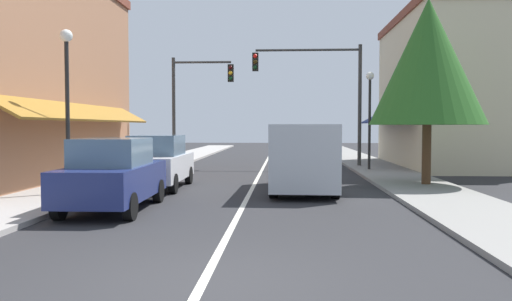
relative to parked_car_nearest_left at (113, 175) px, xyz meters
name	(u,v)px	position (x,y,z in m)	size (l,w,h in m)	color
ground_plane	(262,169)	(3.11, 12.30, -0.88)	(80.00, 80.00, 0.00)	#28282B
sidewalk_left	(150,167)	(-2.39, 12.30, -0.82)	(2.60, 56.00, 0.12)	#A39E99
sidewalk_right	(378,168)	(8.61, 12.30, -0.82)	(2.60, 56.00, 0.12)	gray
lane_center_stripe	(262,169)	(3.11, 12.30, -0.88)	(0.14, 52.00, 0.01)	silver
storefront_left_block	(5,70)	(-6.21, 6.30, 3.28)	(6.36, 14.20, 8.33)	#9E6B4C
storefront_right_block	(455,91)	(12.79, 14.30, 2.97)	(7.09, 10.20, 7.68)	beige
parked_car_nearest_left	(113,175)	(0.00, 0.00, 0.00)	(1.85, 4.13, 1.77)	navy
parked_car_second_left	(158,162)	(-0.02, 4.48, 0.00)	(1.83, 4.12, 1.77)	silver
van_in_lane	(304,155)	(4.78, 3.99, 0.27)	(2.09, 5.22, 2.12)	#B2B7BC
traffic_signal_mast_arm	(323,84)	(6.10, 13.42, 3.30)	(5.43, 0.50, 6.12)	#333333
traffic_signal_left_corner	(193,94)	(-0.62, 14.52, 2.88)	(3.30, 0.50, 5.69)	#333333
street_lamp_left_near	(67,85)	(-2.08, 2.22, 2.38)	(0.36, 0.36, 4.84)	black
street_lamp_right_mid	(370,104)	(8.02, 11.17, 2.19)	(0.36, 0.36, 4.52)	black
tree_right_near	(428,62)	(8.95, 5.22, 3.33)	(3.82, 3.82, 6.32)	#4C331E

